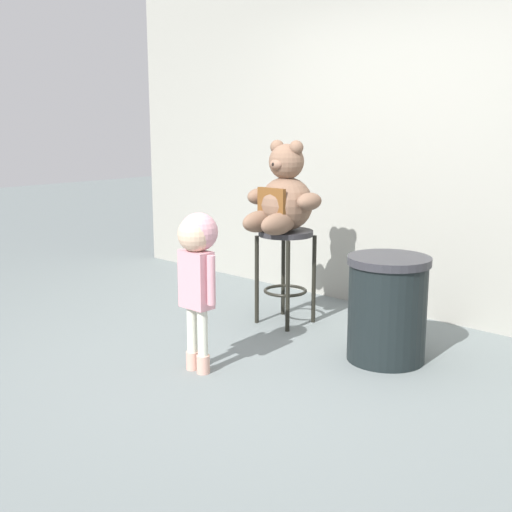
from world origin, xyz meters
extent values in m
plane|color=slate|center=(0.00, 0.00, 0.00)|extent=(24.00, 24.00, 0.00)
cube|color=#98978D|center=(0.00, 1.92, 1.65)|extent=(6.34, 0.30, 3.31)
cylinder|color=#2A292C|center=(-0.51, 0.94, 0.70)|extent=(0.41, 0.41, 0.04)
cylinder|color=black|center=(-0.66, 0.79, 0.34)|extent=(0.03, 0.03, 0.68)
cylinder|color=black|center=(-0.35, 0.79, 0.34)|extent=(0.03, 0.03, 0.68)
cylinder|color=black|center=(-0.66, 1.09, 0.34)|extent=(0.03, 0.03, 0.68)
cylinder|color=black|center=(-0.35, 1.09, 0.34)|extent=(0.03, 0.03, 0.68)
torus|color=black|center=(-0.51, 0.94, 0.25)|extent=(0.33, 0.33, 0.02)
sphere|color=brown|center=(-0.51, 0.94, 0.92)|extent=(0.40, 0.40, 0.40)
cube|color=brown|center=(-0.51, 0.78, 0.93)|extent=(0.25, 0.03, 0.24)
sphere|color=brown|center=(-0.51, 0.94, 1.23)|extent=(0.26, 0.26, 0.26)
ellipsoid|color=#83604D|center=(-0.51, 0.83, 1.21)|extent=(0.11, 0.08, 0.08)
sphere|color=black|center=(-0.51, 0.80, 1.21)|extent=(0.03, 0.03, 0.03)
sphere|color=brown|center=(-0.60, 0.94, 1.33)|extent=(0.10, 0.10, 0.10)
sphere|color=brown|center=(-0.42, 0.94, 1.33)|extent=(0.10, 0.10, 0.10)
ellipsoid|color=brown|center=(-0.75, 0.91, 0.96)|extent=(0.14, 0.22, 0.13)
ellipsoid|color=brown|center=(-0.27, 0.91, 0.96)|extent=(0.14, 0.22, 0.13)
ellipsoid|color=brown|center=(-0.60, 0.75, 0.80)|extent=(0.14, 0.34, 0.16)
ellipsoid|color=brown|center=(-0.42, 0.75, 0.80)|extent=(0.14, 0.34, 0.16)
cylinder|color=#D5A290|center=(-0.30, -0.19, 0.06)|extent=(0.08, 0.08, 0.11)
cylinder|color=silver|center=(-0.30, -0.19, 0.26)|extent=(0.06, 0.06, 0.29)
cylinder|color=#D5A290|center=(-0.20, -0.19, 0.06)|extent=(0.08, 0.08, 0.11)
cylinder|color=silver|center=(-0.20, -0.19, 0.26)|extent=(0.06, 0.06, 0.29)
cube|color=#D1929D|center=(-0.25, -0.19, 0.58)|extent=(0.20, 0.12, 0.35)
cylinder|color=#D1929D|center=(-0.38, -0.19, 0.60)|extent=(0.05, 0.05, 0.30)
cylinder|color=#D1929D|center=(-0.12, -0.19, 0.60)|extent=(0.05, 0.05, 0.30)
sphere|color=#D8B293|center=(-0.25, -0.19, 0.86)|extent=(0.21, 0.21, 0.21)
sphere|color=#CE929C|center=(-0.25, -0.16, 0.87)|extent=(0.23, 0.23, 0.23)
cylinder|color=black|center=(0.49, 0.78, 0.32)|extent=(0.50, 0.50, 0.63)
cylinder|color=#2D2D33|center=(0.49, 0.78, 0.66)|extent=(0.53, 0.53, 0.05)
camera|label=1|loc=(2.62, -2.74, 1.52)|focal=45.90mm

